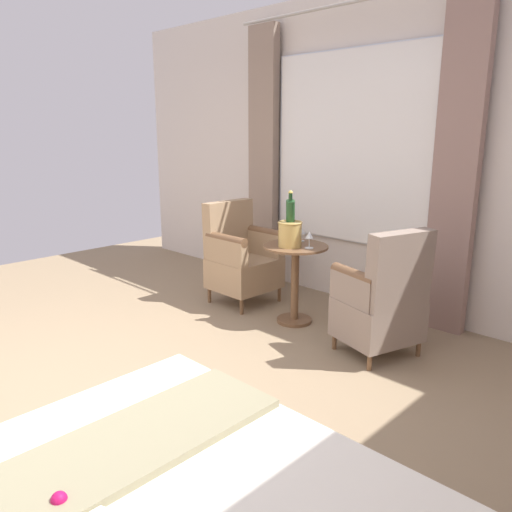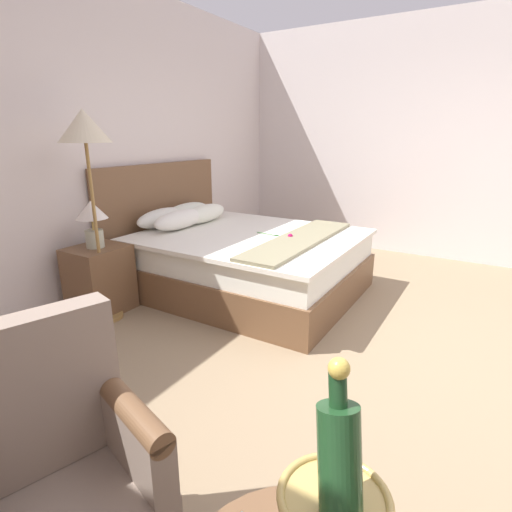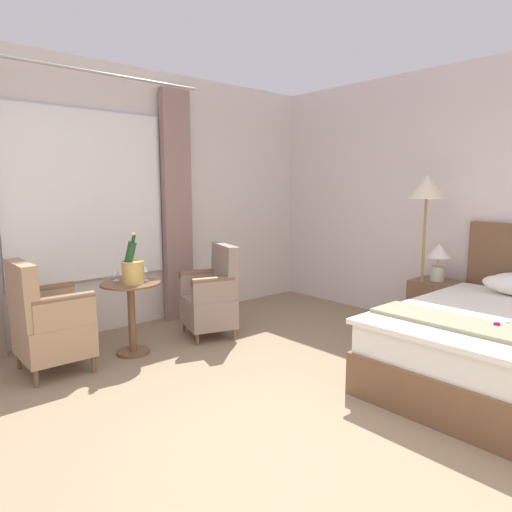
{
  "view_description": "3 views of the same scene",
  "coord_description": "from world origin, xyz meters",
  "px_view_note": "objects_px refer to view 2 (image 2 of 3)",
  "views": [
    {
      "loc": [
        1.19,
        2.73,
        1.67
      ],
      "look_at": [
        -0.63,
        0.96,
        1.03
      ],
      "focal_mm": 35.0,
      "sensor_mm": 36.0,
      "label": 1
    },
    {
      "loc": [
        -2.54,
        -0.13,
        1.54
      ],
      "look_at": [
        -0.96,
        0.83,
        0.97
      ],
      "focal_mm": 28.0,
      "sensor_mm": 36.0,
      "label": 2
    },
    {
      "loc": [
        1.9,
        -1.88,
        1.59
      ],
      "look_at": [
        -0.91,
        0.63,
        1.03
      ],
      "focal_mm": 32.0,
      "sensor_mm": 36.0,
      "label": 3
    }
  ],
  "objects_px": {
    "armchair_by_window": "(61,487)",
    "bedside_lamp": "(92,217)",
    "bed": "(238,256)",
    "nightstand": "(100,279)",
    "floor_lamp_brass": "(86,141)"
  },
  "relations": [
    {
      "from": "armchair_by_window",
      "to": "bedside_lamp",
      "type": "bearing_deg",
      "value": 49.32
    },
    {
      "from": "armchair_by_window",
      "to": "bed",
      "type": "bearing_deg",
      "value": 22.16
    },
    {
      "from": "nightstand",
      "to": "bedside_lamp",
      "type": "distance_m",
      "value": 0.57
    },
    {
      "from": "bed",
      "to": "nightstand",
      "type": "xyz_separation_m",
      "value": [
        -1.09,
        0.76,
        -0.05
      ]
    },
    {
      "from": "bed",
      "to": "armchair_by_window",
      "type": "relative_size",
      "value": 2.25
    },
    {
      "from": "bed",
      "to": "armchair_by_window",
      "type": "distance_m",
      "value": 2.9
    },
    {
      "from": "bed",
      "to": "nightstand",
      "type": "distance_m",
      "value": 1.33
    },
    {
      "from": "bedside_lamp",
      "to": "armchair_by_window",
      "type": "bearing_deg",
      "value": -130.68
    },
    {
      "from": "bed",
      "to": "floor_lamp_brass",
      "type": "relative_size",
      "value": 1.29
    },
    {
      "from": "armchair_by_window",
      "to": "floor_lamp_brass",
      "type": "bearing_deg",
      "value": 48.45
    },
    {
      "from": "floor_lamp_brass",
      "to": "armchair_by_window",
      "type": "height_order",
      "value": "floor_lamp_brass"
    },
    {
      "from": "nightstand",
      "to": "floor_lamp_brass",
      "type": "distance_m",
      "value": 1.21
    },
    {
      "from": "nightstand",
      "to": "bedside_lamp",
      "type": "xyz_separation_m",
      "value": [
        -0.0,
        -0.0,
        0.57
      ]
    },
    {
      "from": "floor_lamp_brass",
      "to": "armchair_by_window",
      "type": "bearing_deg",
      "value": -131.55
    },
    {
      "from": "nightstand",
      "to": "armchair_by_window",
      "type": "distance_m",
      "value": 2.44
    }
  ]
}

